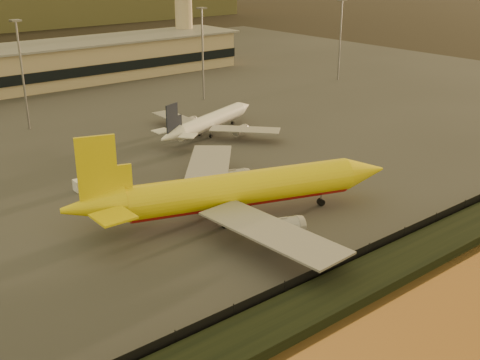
# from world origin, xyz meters

# --- Properties ---
(ground) EXTENTS (900.00, 900.00, 0.00)m
(ground) POSITION_xyz_m (0.00, 0.00, 0.00)
(ground) COLOR black
(ground) RESTS_ON ground
(embankment) EXTENTS (320.00, 7.00, 1.40)m
(embankment) POSITION_xyz_m (0.00, -17.00, 0.70)
(embankment) COLOR black
(embankment) RESTS_ON ground
(tarmac) EXTENTS (320.00, 220.00, 0.20)m
(tarmac) POSITION_xyz_m (0.00, 95.00, 0.10)
(tarmac) COLOR #2D2D2D
(tarmac) RESTS_ON ground
(perimeter_fence) EXTENTS (300.00, 0.05, 2.20)m
(perimeter_fence) POSITION_xyz_m (0.00, -13.00, 1.30)
(perimeter_fence) COLOR black
(perimeter_fence) RESTS_ON tarmac
(control_tower) EXTENTS (11.20, 11.20, 35.50)m
(control_tower) POSITION_xyz_m (70.00, 131.00, 21.66)
(control_tower) COLOR tan
(control_tower) RESTS_ON tarmac
(apron_light_masts) EXTENTS (152.20, 12.20, 25.40)m
(apron_light_masts) POSITION_xyz_m (15.00, 75.00, 15.70)
(apron_light_masts) COLOR slate
(apron_light_masts) RESTS_ON tarmac
(dhl_cargo_jet) EXTENTS (52.18, 49.67, 15.99)m
(dhl_cargo_jet) POSITION_xyz_m (-3.87, 8.85, 4.97)
(dhl_cargo_jet) COLOR yellow
(dhl_cargo_jet) RESTS_ON tarmac
(white_narrowbody_jet) EXTENTS (34.68, 32.87, 10.28)m
(white_narrowbody_jet) POSITION_xyz_m (20.55, 48.80, 3.27)
(white_narrowbody_jet) COLOR white
(white_narrowbody_jet) RESTS_ON tarmac
(gse_vehicle_yellow) EXTENTS (3.76, 2.59, 1.55)m
(gse_vehicle_yellow) POSITION_xyz_m (2.71, 28.37, 0.97)
(gse_vehicle_yellow) COLOR yellow
(gse_vehicle_yellow) RESTS_ON tarmac
(gse_vehicle_white) EXTENTS (4.58, 2.25, 2.02)m
(gse_vehicle_white) POSITION_xyz_m (-16.66, 35.68, 1.21)
(gse_vehicle_white) COLOR white
(gse_vehicle_white) RESTS_ON tarmac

